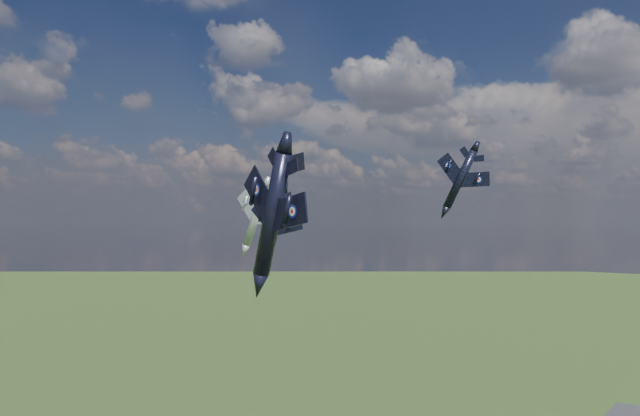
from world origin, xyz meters
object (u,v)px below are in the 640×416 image
Objects in this scene: jet_lead_navy at (275,226)px; jet_high_navy at (460,179)px; jet_left_silver at (256,216)px; jet_right_navy at (272,215)px.

jet_high_navy is at bearing 54.64° from jet_lead_navy.
jet_lead_navy is 25.01m from jet_left_silver.
jet_lead_navy is at bearing -129.61° from jet_high_navy.
jet_high_navy reaches higher than jet_right_navy.
jet_right_navy reaches higher than jet_lead_navy.
jet_high_navy is (-5.42, 47.11, 5.59)m from jet_right_navy.
jet_right_navy is (20.19, -23.23, 1.19)m from jet_lead_navy.
jet_left_silver is (-18.78, 16.44, 1.53)m from jet_lead_navy.
jet_right_navy is 0.95× the size of jet_left_silver.
jet_high_navy is (14.77, 23.88, 6.78)m from jet_lead_navy.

